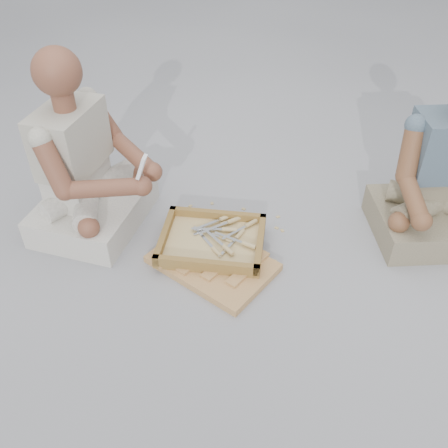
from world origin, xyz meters
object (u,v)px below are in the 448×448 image
(craftsman, at_px, (85,171))
(tool_tray, at_px, (212,241))
(carved_panel, at_px, (213,263))
(companion, at_px, (445,182))

(craftsman, bearing_deg, tool_tray, 86.66)
(carved_panel, relative_size, companion, 0.60)
(tool_tray, relative_size, companion, 0.61)
(carved_panel, bearing_deg, companion, 32.03)
(carved_panel, distance_m, tool_tray, 0.11)
(carved_panel, height_order, craftsman, craftsman)
(tool_tray, bearing_deg, craftsman, 178.83)
(craftsman, bearing_deg, companion, 104.22)
(tool_tray, xyz_separation_m, craftsman, (-0.65, 0.01, 0.25))
(companion, bearing_deg, craftsman, -5.99)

